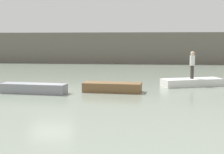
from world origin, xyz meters
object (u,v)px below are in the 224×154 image
Objects in this scene: rowboat_grey at (34,88)px; rowboat_brown at (112,87)px; rowboat_white at (192,82)px; person_white_shirt at (192,63)px.

rowboat_grey is 4.35m from rowboat_brown.
rowboat_white is (4.77, 2.97, -0.03)m from rowboat_brown.
person_white_shirt is (4.77, 2.97, 1.18)m from rowboat_brown.
rowboat_brown is at bearing -169.28° from rowboat_white.
rowboat_grey reaches higher than rowboat_white.
rowboat_brown reaches higher than rowboat_white.
rowboat_brown is at bearing 17.89° from rowboat_grey.
rowboat_brown is 1.87× the size of person_white_shirt.
rowboat_grey is at bearing -156.51° from person_white_shirt.
person_white_shirt is (0.00, 0.00, 1.21)m from rowboat_white.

